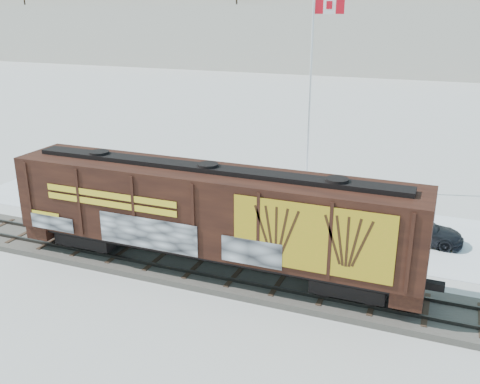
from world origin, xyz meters
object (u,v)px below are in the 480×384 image
at_px(hopper_railcar, 209,212).
at_px(car_dark, 419,230).
at_px(car_silver, 107,193).
at_px(car_white, 288,221).
at_px(flagpole, 310,121).

bearing_deg(hopper_railcar, car_dark, 40.59).
height_order(hopper_railcar, car_silver, hopper_railcar).
xyz_separation_m(car_white, car_dark, (6.51, 1.70, -0.16)).
bearing_deg(car_white, car_silver, 99.16).
bearing_deg(car_silver, car_dark, -106.60).
bearing_deg(flagpole, car_silver, -143.93).
height_order(car_silver, car_dark, car_silver).
height_order(flagpole, car_white, flagpole).
bearing_deg(hopper_railcar, flagpole, 85.77).
relative_size(car_silver, car_white, 0.99).
distance_m(hopper_railcar, car_silver, 11.25).
height_order(flagpole, car_silver, flagpole).
distance_m(flagpole, car_silver, 13.50).
xyz_separation_m(hopper_railcar, flagpole, (0.98, 13.25, 1.57)).
height_order(flagpole, car_dark, flagpole).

